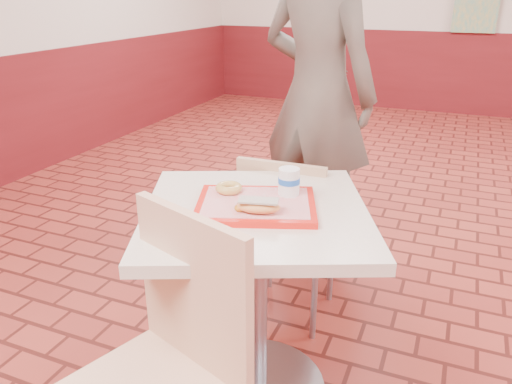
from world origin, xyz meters
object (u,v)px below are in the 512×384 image
at_px(main_table, 256,274).
at_px(long_john_donut, 257,206).
at_px(serving_tray, 256,205).
at_px(ring_donut, 229,188).
at_px(customer, 317,94).
at_px(chair_main_back, 287,233).
at_px(chair_main_front, 165,363).
at_px(paper_cup, 289,181).

height_order(main_table, long_john_donut, long_john_donut).
distance_m(serving_tray, ring_donut, 0.13).
bearing_deg(customer, chair_main_back, 113.74).
bearing_deg(customer, serving_tray, 113.30).
height_order(chair_main_back, customer, customer).
bearing_deg(serving_tray, main_table, 0.00).
relative_size(main_table, chair_main_front, 0.84).
xyz_separation_m(main_table, chair_main_front, (-0.06, -0.51, -0.01)).
distance_m(chair_main_back, long_john_donut, 0.69).
bearing_deg(chair_main_front, long_john_donut, 96.70).
relative_size(chair_main_front, customer, 0.49).
relative_size(serving_tray, ring_donut, 4.24).
xyz_separation_m(chair_main_front, paper_cup, (0.14, 0.62, 0.34)).
bearing_deg(serving_tray, ring_donut, 160.18).
relative_size(main_table, customer, 0.42).
relative_size(chair_main_back, customer, 0.44).
bearing_deg(chair_main_front, main_table, 102.78).
bearing_deg(chair_main_back, paper_cup, 107.77).
xyz_separation_m(customer, ring_donut, (0.02, -1.18, -0.12)).
bearing_deg(main_table, chair_main_front, -97.08).
bearing_deg(customer, chair_main_front, 109.24).
relative_size(chair_main_front, long_john_donut, 6.06).
height_order(ring_donut, paper_cup, paper_cup).
height_order(chair_main_back, long_john_donut, long_john_donut).
bearing_deg(chair_main_back, customer, -84.11).
height_order(customer, ring_donut, customer).
distance_m(main_table, chair_main_front, 0.52).
bearing_deg(ring_donut, paper_cup, 16.81).
relative_size(chair_main_back, long_john_donut, 5.36).
height_order(customer, paper_cup, customer).
xyz_separation_m(main_table, chair_main_back, (-0.05, 0.49, -0.07)).
bearing_deg(customer, ring_donut, 107.62).
distance_m(chair_main_back, customer, 0.89).
distance_m(chair_main_back, ring_donut, 0.58).
relative_size(chair_main_front, ring_donut, 10.00).
bearing_deg(main_table, customer, 96.71).
xyz_separation_m(long_john_donut, paper_cup, (0.04, 0.18, 0.03)).
bearing_deg(customer, paper_cup, 117.95).
height_order(chair_main_front, long_john_donut, chair_main_front).
relative_size(customer, ring_donut, 20.27).
xyz_separation_m(chair_main_front, long_john_donut, (0.10, 0.43, 0.32)).
height_order(main_table, customer, customer).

